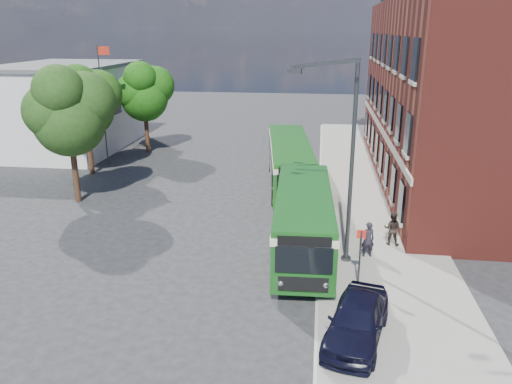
# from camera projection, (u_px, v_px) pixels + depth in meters

# --- Properties ---
(ground) EXTENTS (120.00, 120.00, 0.00)m
(ground) POSITION_uv_depth(u_px,v_px,m) (240.00, 239.00, 25.18)
(ground) COLOR #28282A
(ground) RESTS_ON ground
(pavement) EXTENTS (6.00, 48.00, 0.15)m
(pavement) POSITION_uv_depth(u_px,v_px,m) (368.00, 194.00, 31.84)
(pavement) COLOR gray
(pavement) RESTS_ON ground
(kerb_line) EXTENTS (0.12, 48.00, 0.01)m
(kerb_line) POSITION_uv_depth(u_px,v_px,m) (320.00, 193.00, 32.23)
(kerb_line) COLOR beige
(kerb_line) RESTS_ON ground
(brick_office) EXTENTS (12.10, 26.00, 14.20)m
(brick_office) POSITION_uv_depth(u_px,v_px,m) (479.00, 79.00, 32.60)
(brick_office) COLOR maroon
(brick_office) RESTS_ON ground
(white_building) EXTENTS (9.40, 13.40, 7.30)m
(white_building) POSITION_uv_depth(u_px,v_px,m) (67.00, 107.00, 43.19)
(white_building) COLOR silver
(white_building) RESTS_ON ground
(flagpole) EXTENTS (0.95, 0.10, 9.00)m
(flagpole) POSITION_uv_depth(u_px,v_px,m) (103.00, 101.00, 37.40)
(flagpole) COLOR #313436
(flagpole) RESTS_ON ground
(street_lamp) EXTENTS (2.96, 2.38, 9.00)m
(street_lamp) POSITION_uv_depth(u_px,v_px,m) (343.00, 160.00, 21.21)
(street_lamp) COLOR #313436
(street_lamp) RESTS_ON ground
(bus_stop_sign) EXTENTS (0.35, 0.08, 2.52)m
(bus_stop_sign) POSITION_uv_depth(u_px,v_px,m) (360.00, 254.00, 20.07)
(bus_stop_sign) COLOR #313436
(bus_stop_sign) RESTS_ON ground
(bus_front) EXTENTS (2.97, 9.99, 3.02)m
(bus_front) POSITION_uv_depth(u_px,v_px,m) (303.00, 216.00, 23.14)
(bus_front) COLOR #175119
(bus_front) RESTS_ON ground
(bus_rear) EXTENTS (4.00, 12.35, 3.02)m
(bus_rear) POSITION_uv_depth(u_px,v_px,m) (290.00, 159.00, 33.36)
(bus_rear) COLOR #1B5A17
(bus_rear) RESTS_ON ground
(parked_car) EXTENTS (2.75, 4.65, 1.49)m
(parked_car) POSITION_uv_depth(u_px,v_px,m) (357.00, 320.00, 16.60)
(parked_car) COLOR black
(parked_car) RESTS_ON pavement
(pedestrian_a) EXTENTS (0.69, 0.53, 1.68)m
(pedestrian_a) POSITION_uv_depth(u_px,v_px,m) (368.00, 239.00, 22.70)
(pedestrian_a) COLOR black
(pedestrian_a) RESTS_ON pavement
(pedestrian_b) EXTENTS (0.93, 0.80, 1.65)m
(pedestrian_b) POSITION_uv_depth(u_px,v_px,m) (392.00, 229.00, 23.97)
(pedestrian_b) COLOR black
(pedestrian_b) RESTS_ON pavement
(tree_left) EXTENTS (4.90, 4.66, 8.28)m
(tree_left) POSITION_uv_depth(u_px,v_px,m) (69.00, 110.00, 28.89)
(tree_left) COLOR #352013
(tree_left) RESTS_ON ground
(tree_mid) EXTENTS (4.67, 4.44, 7.89)m
(tree_mid) POSITION_uv_depth(u_px,v_px,m) (85.00, 100.00, 34.84)
(tree_mid) COLOR #352013
(tree_mid) RESTS_ON ground
(tree_right) EXTENTS (4.54, 4.32, 7.67)m
(tree_right) POSITION_uv_depth(u_px,v_px,m) (145.00, 91.00, 41.24)
(tree_right) COLOR #352013
(tree_right) RESTS_ON ground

